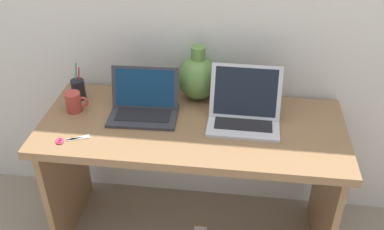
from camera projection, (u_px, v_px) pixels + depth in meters
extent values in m
cube|color=olive|center=(192.00, 128.00, 2.00)|extent=(1.41, 0.60, 0.04)
cube|color=olive|center=(67.00, 175.00, 2.27)|extent=(0.03, 0.51, 0.68)
cube|color=olive|center=(325.00, 197.00, 2.13)|extent=(0.03, 0.51, 0.68)
cube|color=#333338|center=(143.00, 116.00, 2.04)|extent=(0.32, 0.22, 0.01)
cube|color=black|center=(143.00, 114.00, 2.03)|extent=(0.26, 0.14, 0.00)
cube|color=#333338|center=(145.00, 88.00, 2.04)|extent=(0.32, 0.08, 0.20)
cube|color=navy|center=(145.00, 88.00, 2.04)|extent=(0.28, 0.07, 0.17)
cube|color=silver|center=(243.00, 123.00, 1.99)|extent=(0.33, 0.26, 0.01)
cube|color=black|center=(243.00, 121.00, 1.98)|extent=(0.26, 0.16, 0.00)
cube|color=silver|center=(246.00, 92.00, 1.98)|extent=(0.33, 0.12, 0.23)
cube|color=black|center=(246.00, 92.00, 1.98)|extent=(0.29, 0.10, 0.20)
ellipsoid|color=#5B843D|center=(198.00, 78.00, 2.12)|extent=(0.20, 0.20, 0.22)
cylinder|color=#5B843D|center=(198.00, 53.00, 2.05)|extent=(0.07, 0.07, 0.06)
cylinder|color=#B23D33|center=(73.00, 102.00, 2.06)|extent=(0.08, 0.08, 0.10)
torus|color=#B23D33|center=(83.00, 102.00, 2.05)|extent=(0.05, 0.01, 0.05)
cylinder|color=black|center=(78.00, 89.00, 2.15)|extent=(0.07, 0.07, 0.10)
cylinder|color=#D83359|center=(79.00, 79.00, 2.13)|extent=(0.03, 0.02, 0.14)
cylinder|color=#4CA566|center=(76.00, 78.00, 2.13)|extent=(0.02, 0.02, 0.16)
cube|color=#B7B7BC|center=(79.00, 138.00, 1.90)|extent=(0.09, 0.06, 0.00)
cube|color=#B7B7BC|center=(79.00, 139.00, 1.89)|extent=(0.10, 0.04, 0.00)
torus|color=#D83359|center=(60.00, 142.00, 1.87)|extent=(0.03, 0.03, 0.01)
torus|color=#D83359|center=(60.00, 140.00, 1.88)|extent=(0.03, 0.03, 0.01)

